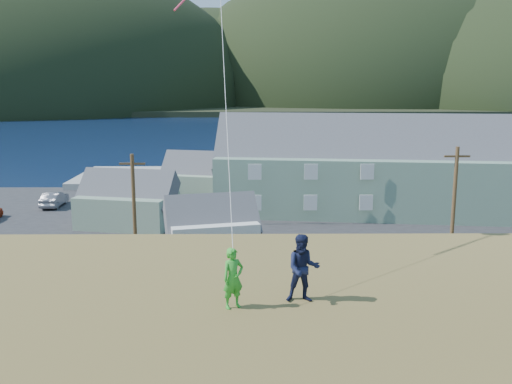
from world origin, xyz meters
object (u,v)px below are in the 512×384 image
shed_palegreen_near (128,201)px  kite_flyer_green (233,278)px  shed_white (212,227)px  shed_palegreen_far (207,178)px  wharf (180,178)px  lodge (388,168)px  kite_flyer_navy (303,268)px

shed_palegreen_near → kite_flyer_green: size_ratio=6.03×
shed_white → shed_palegreen_far: (-1.86, 19.61, 0.37)m
shed_palegreen_far → kite_flyer_green: (4.33, -47.27, 5.49)m
shed_palegreen_far → wharf: bearing=123.5°
wharf → kite_flyer_green: (8.79, -59.57, 7.53)m
shed_palegreen_near → kite_flyer_green: (10.52, -35.93, 5.64)m
shed_palegreen_near → shed_palegreen_far: (6.18, 11.34, 0.15)m
lodge → shed_palegreen_near: lodge is taller
lodge → kite_flyer_green: bearing=-101.6°
wharf → lodge: lodge is taller
wharf → shed_white: shed_white is taller
lodge → shed_palegreen_near: 24.92m
lodge → shed_palegreen_far: bearing=167.9°
lodge → shed_palegreen_near: (-24.31, -5.03, -2.18)m
wharf → lodge: (22.58, -18.61, 4.07)m
shed_white → kite_flyer_navy: bearing=-95.0°
lodge → shed_white: 21.15m
lodge → wharf: bearing=147.6°
shed_palegreen_far → shed_white: bearing=-71.0°
wharf → shed_palegreen_near: (-1.73, -23.63, 1.89)m
shed_palegreen_near → kite_flyer_navy: (12.32, -35.53, 5.76)m
shed_palegreen_near → shed_white: (8.04, -8.27, -0.22)m
lodge → kite_flyer_navy: lodge is taller
wharf → shed_palegreen_near: shed_palegreen_near is taller
shed_palegreen_far → shed_palegreen_near: bearing=-105.0°
shed_white → kite_flyer_green: size_ratio=4.96×
shed_palegreen_near → shed_white: shed_palegreen_near is taller
lodge → shed_palegreen_near: size_ratio=3.64×
wharf → kite_flyer_navy: kite_flyer_navy is taller
shed_palegreen_near → shed_palegreen_far: shed_palegreen_far is taller
wharf → kite_flyer_navy: (10.59, -59.17, 7.65)m
shed_palegreen_far → kite_flyer_green: size_ratio=6.81×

